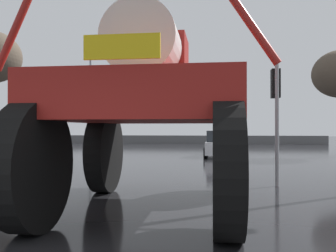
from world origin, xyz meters
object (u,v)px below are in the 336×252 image
object	(u,v)px
sedan_ahead	(220,144)
traffic_signal_near_right	(276,98)
streetlight_far_left	(93,86)
oversize_sprayer	(149,111)

from	to	relation	value
sedan_ahead	traffic_signal_near_right	distance (m)	11.05
sedan_ahead	streetlight_far_left	world-z (taller)	streetlight_far_left
traffic_signal_near_right	sedan_ahead	bearing A→B (deg)	96.70
traffic_signal_near_right	oversize_sprayer	bearing A→B (deg)	-131.54
sedan_ahead	traffic_signal_near_right	world-z (taller)	traffic_signal_near_right
oversize_sprayer	traffic_signal_near_right	bearing A→B (deg)	-40.69
oversize_sprayer	sedan_ahead	world-z (taller)	oversize_sprayer
oversize_sprayer	streetlight_far_left	xyz separation A→B (m)	(-8.09, 20.93, 3.04)
oversize_sprayer	traffic_signal_near_right	size ratio (longest dim) A/B	1.68
streetlight_far_left	oversize_sprayer	bearing A→B (deg)	-68.87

